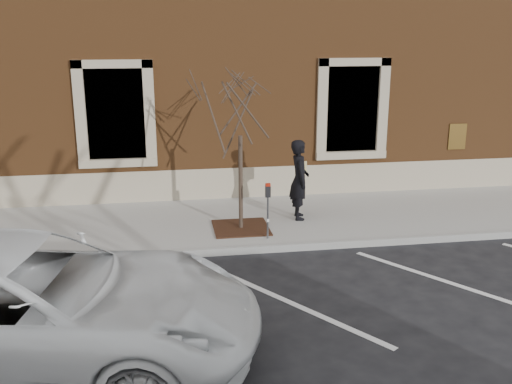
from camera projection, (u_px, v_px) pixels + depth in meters
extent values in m
plane|color=#28282B|center=(261.00, 252.00, 11.64)|extent=(120.00, 120.00, 0.00)
cube|color=#A29F98|center=(248.00, 221.00, 13.29)|extent=(40.00, 3.50, 0.15)
cube|color=#9E9E99|center=(261.00, 249.00, 11.57)|extent=(40.00, 0.12, 0.15)
cube|color=brown|center=(220.00, 43.00, 17.93)|extent=(40.00, 8.50, 8.00)
cube|color=tan|center=(238.00, 182.00, 14.85)|extent=(40.00, 0.06, 0.80)
cube|color=black|center=(116.00, 113.00, 14.01)|extent=(1.40, 0.30, 2.20)
cube|color=tan|center=(119.00, 163.00, 14.17)|extent=(1.90, 0.20, 0.20)
cube|color=black|center=(350.00, 108.00, 14.93)|extent=(1.40, 0.30, 2.20)
cube|color=tan|center=(350.00, 155.00, 15.09)|extent=(1.90, 0.20, 0.20)
imported|color=black|center=(299.00, 180.00, 13.04)|extent=(0.50, 0.71, 1.85)
cylinder|color=#595B60|center=(268.00, 218.00, 11.84)|extent=(0.04, 0.04, 0.90)
cube|color=black|center=(268.00, 192.00, 11.69)|extent=(0.11, 0.08, 0.23)
cube|color=#B41D0C|center=(268.00, 185.00, 11.65)|extent=(0.10, 0.08, 0.05)
cube|color=white|center=(268.00, 221.00, 11.82)|extent=(0.05, 0.00, 0.06)
cube|color=#3B2213|center=(241.00, 228.00, 12.57)|extent=(1.21, 1.21, 0.03)
cylinder|color=#3D2F25|center=(241.00, 183.00, 12.30)|extent=(0.09, 0.09, 2.07)
imported|color=white|center=(21.00, 306.00, 7.42)|extent=(6.69, 3.92, 1.75)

